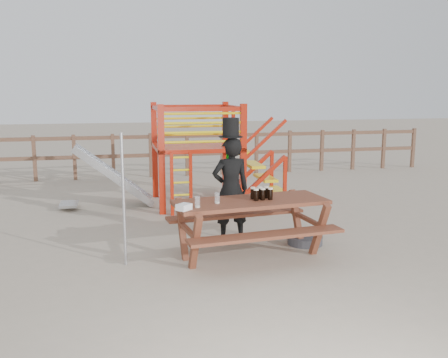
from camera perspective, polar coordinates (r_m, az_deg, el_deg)
ground at (r=7.16m, az=0.07°, el=-9.13°), size 60.00×60.00×0.00m
back_fence at (r=13.77m, az=-6.31°, el=3.33°), size 15.09×0.09×1.20m
playground_fort at (r=10.38m, az=-3.58°, el=3.01°), size 4.71×1.84×2.10m
picnic_table at (r=7.11m, az=3.04°, el=-4.84°), size 2.30×1.71×0.83m
man_with_hat at (r=7.80m, az=0.77°, el=-0.88°), size 0.63×0.44×1.94m
metal_pole at (r=6.83m, az=-11.40°, el=-2.39°), size 0.04×0.04×1.81m
parasol_base at (r=7.91m, az=9.24°, el=-6.90°), size 0.54×0.54×0.23m
paper_bag at (r=6.47m, az=-4.61°, el=-3.21°), size 0.23×0.22×0.08m
stout_pints at (r=7.08m, az=4.29°, el=-1.65°), size 0.30×0.20×0.17m
empty_glasses at (r=6.71m, az=-1.90°, el=-2.45°), size 0.38×0.25×0.15m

